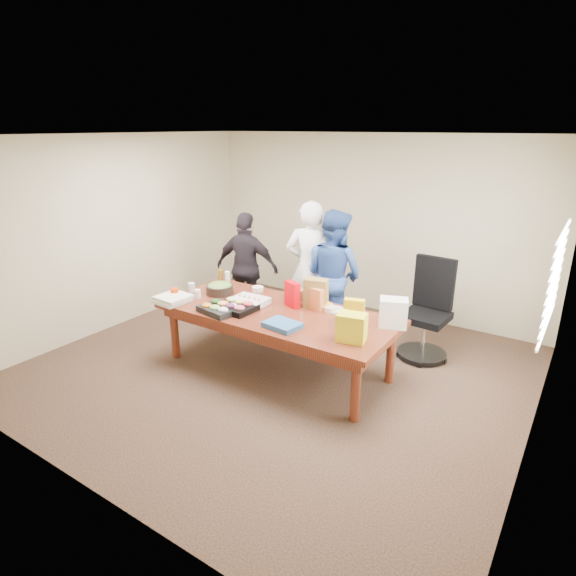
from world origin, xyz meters
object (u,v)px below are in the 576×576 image
Objects in this scene: person_center at (310,269)px; conference_table at (277,340)px; sheet_cake at (250,301)px; person_right at (333,275)px; office_chair at (426,313)px; salad_bowl at (220,289)px.

conference_table is at bearing 81.80° from person_center.
person_right is at bearing 65.54° from sheet_cake.
sheet_cake is at bearing -140.39° from office_chair.
person_right is (0.10, 1.19, 0.52)m from conference_table.
person_center is (-1.60, -0.12, 0.33)m from office_chair.
conference_table is 7.99× the size of salad_bowl.
office_chair is at bearing 42.87° from conference_table.
conference_table is 1.50× the size of person_center.
sheet_cake reaches higher than conference_table.
salad_bowl is (-2.32, -1.16, 0.20)m from office_chair.
salad_bowl is (-1.06, -1.09, -0.08)m from person_right.
conference_table is 2.32× the size of office_chair.
office_chair is 1.29m from person_right.
sheet_cake is at bearing 61.63° from person_center.
person_right is 5.08× the size of salad_bowl.
conference_table is at bearing -5.89° from salad_bowl.
person_right reaches higher than office_chair.
conference_table is 1.87m from office_chair.
salad_bowl reaches higher than conference_table.
person_center is 4.43× the size of sheet_cake.
sheet_cake is at bearing 178.31° from conference_table.
person_center is 1.16m from sheet_cake.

